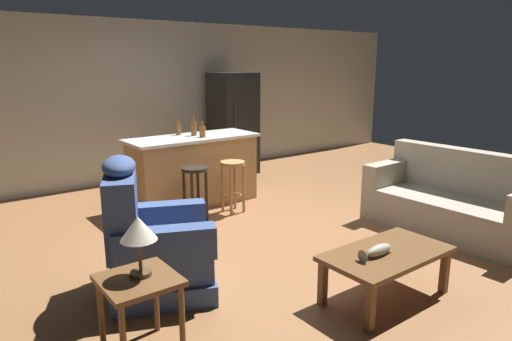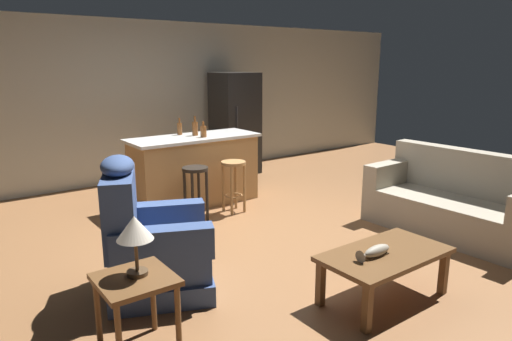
% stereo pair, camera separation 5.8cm
% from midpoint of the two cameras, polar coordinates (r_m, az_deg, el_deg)
% --- Properties ---
extents(ground_plane, '(12.00, 12.00, 0.00)m').
position_cam_midpoint_polar(ground_plane, '(5.41, -0.19, -7.53)').
color(ground_plane, brown).
extents(back_wall, '(12.00, 0.05, 2.60)m').
position_cam_midpoint_polar(back_wall, '(7.82, -14.03, 8.36)').
color(back_wall, '#B2B2A3').
rests_on(back_wall, ground_plane).
extents(coffee_table, '(1.10, 0.60, 0.42)m').
position_cam_midpoint_polar(coffee_table, '(3.96, 16.23, -10.50)').
color(coffee_table, brown).
rests_on(coffee_table, ground_plane).
extents(fish_figurine, '(0.34, 0.10, 0.10)m').
position_cam_midpoint_polar(fish_figurine, '(3.80, 15.00, -9.81)').
color(fish_figurine, '#4C3823').
rests_on(fish_figurine, coffee_table).
extents(couch, '(0.89, 1.92, 0.94)m').
position_cam_midpoint_polar(couch, '(5.75, 23.85, -3.86)').
color(couch, '#9E937F').
rests_on(couch, ground_plane).
extents(recliner_near_lamp, '(1.10, 1.10, 1.20)m').
position_cam_midpoint_polar(recliner_near_lamp, '(4.02, -12.73, -9.00)').
color(recliner_near_lamp, '#384C7A').
rests_on(recliner_near_lamp, ground_plane).
extents(end_table, '(0.48, 0.48, 0.56)m').
position_cam_midpoint_polar(end_table, '(3.20, -14.27, -14.38)').
color(end_table, brown).
rests_on(end_table, ground_plane).
extents(table_lamp, '(0.24, 0.24, 0.41)m').
position_cam_midpoint_polar(table_lamp, '(3.06, -14.39, -7.32)').
color(table_lamp, '#4C3823').
rests_on(table_lamp, end_table).
extents(kitchen_island, '(1.80, 0.70, 0.95)m').
position_cam_midpoint_polar(kitchen_island, '(6.36, -7.41, 0.07)').
color(kitchen_island, '#AD7F4C').
rests_on(kitchen_island, ground_plane).
extents(bar_stool_left, '(0.32, 0.32, 0.68)m').
position_cam_midpoint_polar(bar_stool_left, '(5.67, -7.28, -1.64)').
color(bar_stool_left, black).
rests_on(bar_stool_left, ground_plane).
extents(bar_stool_right, '(0.32, 0.32, 0.68)m').
position_cam_midpoint_polar(bar_stool_right, '(5.95, -2.53, -0.82)').
color(bar_stool_right, '#A87A47').
rests_on(bar_stool_right, ground_plane).
extents(refrigerator, '(0.70, 0.69, 1.76)m').
position_cam_midpoint_polar(refrigerator, '(8.06, -2.43, 5.88)').
color(refrigerator, black).
rests_on(refrigerator, ground_plane).
extents(bottle_tall_green, '(0.08, 0.08, 0.21)m').
position_cam_midpoint_polar(bottle_tall_green, '(6.17, -6.32, 4.91)').
color(bottle_tall_green, brown).
rests_on(bottle_tall_green, kitchen_island).
extents(bottle_short_amber, '(0.08, 0.08, 0.27)m').
position_cam_midpoint_polar(bottle_short_amber, '(6.32, -7.37, 5.28)').
color(bottle_short_amber, brown).
rests_on(bottle_short_amber, kitchen_island).
extents(bottle_wine_dark, '(0.07, 0.07, 0.24)m').
position_cam_midpoint_polar(bottle_wine_dark, '(6.42, -9.27, 5.23)').
color(bottle_wine_dark, brown).
rests_on(bottle_wine_dark, kitchen_island).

